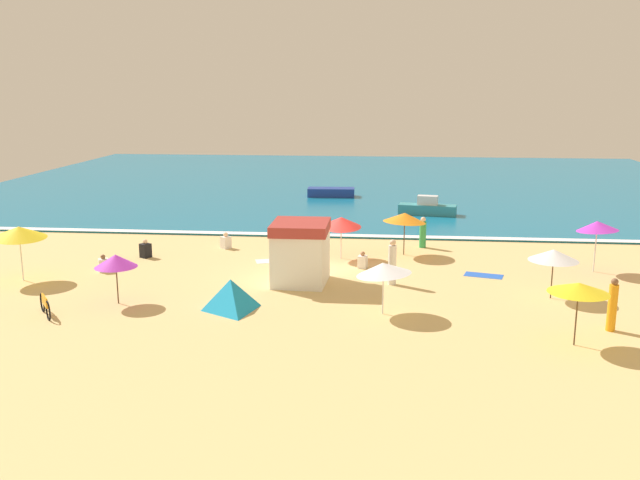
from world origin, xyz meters
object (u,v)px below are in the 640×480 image
at_px(beachgoer_7, 103,264).
at_px(beach_umbrella_6, 341,222).
at_px(beach_umbrella_4, 579,288).
at_px(beach_umbrella_2, 383,269).
at_px(beachgoer_3, 145,250).
at_px(small_boat_1, 427,208).
at_px(beach_umbrella_1, 597,226).
at_px(beachgoer_5, 363,261).
at_px(beach_tent, 231,294).
at_px(beachgoer_2, 392,263).
at_px(lifeguard_cabana, 301,252).
at_px(beach_umbrella_5, 405,218).
at_px(small_boat_0, 331,192).
at_px(beachgoer_6, 423,233).
at_px(parked_bicycle, 45,305).
at_px(beachgoer_4, 612,306).
at_px(beach_umbrella_0, 19,232).
at_px(beachgoer_1, 226,242).
at_px(beach_umbrella_3, 116,261).
at_px(beach_umbrella_7, 554,255).

bearing_deg(beachgoer_7, beach_umbrella_6, 18.27).
bearing_deg(beach_umbrella_4, beach_umbrella_2, 157.64).
relative_size(beachgoer_3, small_boat_1, 0.24).
height_order(beach_umbrella_1, beachgoer_5, beach_umbrella_1).
height_order(beach_tent, beachgoer_2, beachgoer_2).
distance_m(lifeguard_cabana, beach_umbrella_5, 6.98).
bearing_deg(small_boat_0, beachgoer_2, -78.95).
height_order(lifeguard_cabana, beach_umbrella_6, lifeguard_cabana).
distance_m(beachgoer_2, beachgoer_6, 7.11).
height_order(beachgoer_3, beachgoer_6, beachgoer_6).
bearing_deg(beachgoer_3, beachgoer_2, -16.43).
height_order(beachgoer_2, beachgoer_7, beachgoer_2).
distance_m(beach_umbrella_4, parked_bicycle, 18.33).
bearing_deg(beachgoer_4, lifeguard_cabana, 157.00).
distance_m(beachgoer_3, beachgoer_5, 10.55).
xyz_separation_m(beach_umbrella_0, beach_umbrella_2, (15.29, -2.92, -0.40)).
bearing_deg(beachgoer_5, beachgoer_1, 155.62).
bearing_deg(beach_tent, beach_umbrella_3, 178.00).
relative_size(beachgoer_5, small_boat_0, 0.22).
bearing_deg(beach_tent, beach_umbrella_7, 11.36).
bearing_deg(beach_umbrella_4, beach_umbrella_3, 170.33).
bearing_deg(beach_umbrella_0, beach_umbrella_7, -1.04).
bearing_deg(beach_umbrella_5, beach_umbrella_7, -49.70).
height_order(beach_umbrella_0, beach_umbrella_1, beach_umbrella_0).
distance_m(beachgoer_6, small_boat_1, 8.83).
bearing_deg(beach_umbrella_0, beachgoer_4, -9.73).
relative_size(beach_tent, beachgoer_2, 1.34).
xyz_separation_m(beach_umbrella_6, beachgoer_7, (-10.39, -3.43, -1.46)).
height_order(beach_umbrella_6, beachgoer_7, beach_umbrella_6).
height_order(beach_umbrella_3, beachgoer_5, beach_umbrella_3).
bearing_deg(beach_umbrella_7, beachgoer_2, 167.98).
distance_m(beachgoer_5, small_boat_0, 20.17).
xyz_separation_m(beachgoer_1, beachgoer_6, (10.01, 1.17, 0.40)).
height_order(beachgoer_2, beachgoer_4, beachgoer_2).
bearing_deg(beach_umbrella_6, beachgoer_6, 33.85).
relative_size(beach_umbrella_3, small_boat_0, 0.55).
bearing_deg(beach_umbrella_6, beach_umbrella_0, -158.70).
bearing_deg(beach_umbrella_4, beach_umbrella_7, 85.50).
bearing_deg(beach_umbrella_0, beach_umbrella_4, -14.24).
bearing_deg(beach_umbrella_2, beach_umbrella_6, 104.35).
relative_size(beachgoer_1, beachgoer_2, 0.43).
bearing_deg(small_boat_1, lifeguard_cabana, -111.15).
bearing_deg(beachgoer_4, beach_umbrella_3, 175.93).
relative_size(parked_bicycle, beachgoer_4, 0.81).
bearing_deg(beach_umbrella_4, parked_bicycle, 176.45).
bearing_deg(small_boat_1, beachgoer_2, -98.36).
distance_m(beach_tent, beachgoer_3, 9.31).
distance_m(beach_umbrella_1, beachgoer_5, 10.44).
bearing_deg(beach_umbrella_1, beachgoer_4, -101.84).
height_order(beach_umbrella_5, beachgoer_1, beach_umbrella_5).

